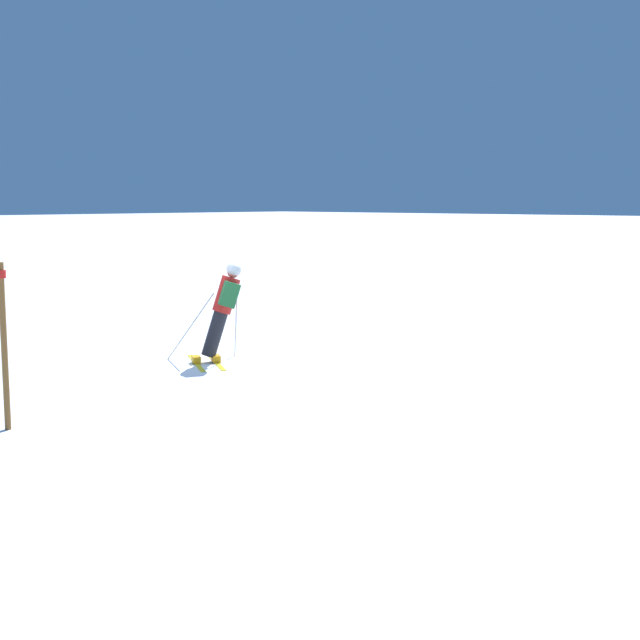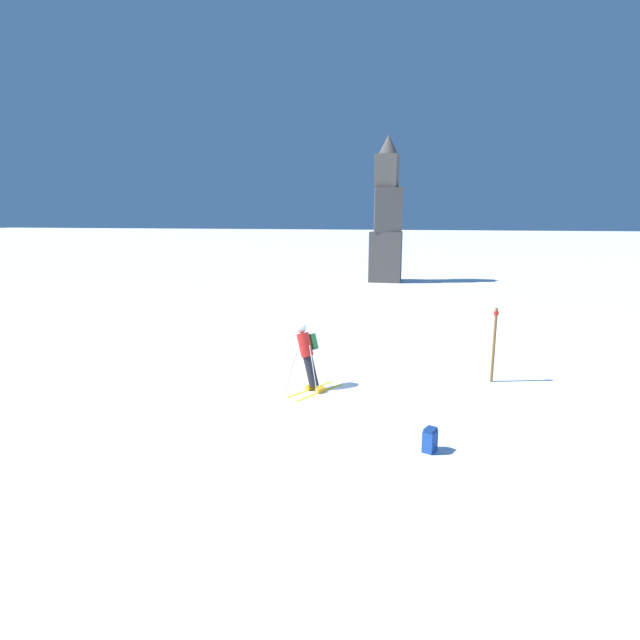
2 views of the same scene
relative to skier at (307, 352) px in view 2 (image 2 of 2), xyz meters
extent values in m
plane|color=white|center=(0.47, -0.19, -1.03)|extent=(300.00, 300.00, 0.00)
cube|color=yellow|center=(0.11, -0.10, -1.02)|extent=(0.99, 1.57, 0.01)
cube|color=yellow|center=(0.42, -0.28, -1.02)|extent=(0.99, 1.57, 0.01)
cube|color=orange|center=(0.11, -0.10, -0.95)|extent=(0.26, 0.31, 0.12)
cube|color=orange|center=(0.42, -0.28, -0.95)|extent=(0.26, 0.31, 0.12)
cylinder|color=black|center=(0.12, -0.10, -0.50)|extent=(0.56, 0.48, 0.87)
cylinder|color=red|center=(-0.07, 0.01, 0.20)|extent=(0.62, 0.56, 0.72)
sphere|color=tan|center=(-0.19, 0.08, 0.63)|extent=(0.37, 0.35, 0.30)
sphere|color=silver|center=(-0.19, 0.09, 0.66)|extent=(0.43, 0.41, 0.34)
cube|color=#236633|center=(0.06, 0.24, 0.24)|extent=(0.44, 0.36, 0.50)
cylinder|color=#B7B7BC|center=(-0.41, -0.13, -0.46)|extent=(0.33, 0.44, 1.14)
cylinder|color=#B7B7BC|center=(0.31, -0.56, -0.39)|extent=(0.46, 0.87, 1.28)
cube|color=#4C4742|center=(0.30, 23.22, 0.74)|extent=(2.23, 1.90, 3.53)
cube|color=#4C4742|center=(0.39, 23.16, 4.02)|extent=(2.07, 1.90, 3.03)
cube|color=#4C4742|center=(0.23, 23.27, 6.64)|extent=(1.63, 1.56, 2.22)
cone|color=#4C4742|center=(0.30, 23.22, 8.41)|extent=(1.34, 1.34, 1.31)
cube|color=#194293|center=(3.29, -3.18, -0.81)|extent=(0.32, 0.36, 0.44)
cube|color=navy|center=(3.29, -3.18, -0.56)|extent=(0.29, 0.33, 0.06)
cylinder|color=brown|center=(5.06, 1.61, 0.05)|extent=(0.08, 0.08, 2.16)
cylinder|color=red|center=(5.06, 1.61, 0.98)|extent=(0.13, 0.13, 0.10)
camera|label=1|loc=(10.49, 12.19, 1.91)|focal=50.00mm
camera|label=2|loc=(3.02, -12.79, 3.68)|focal=28.00mm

